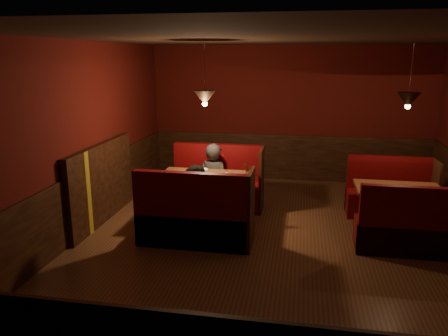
% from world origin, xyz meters
% --- Properties ---
extents(room, '(6.02, 7.02, 2.92)m').
position_xyz_m(room, '(-0.28, 0.05, 1.05)').
color(room, '#56321F').
rests_on(room, ground).
extents(main_table, '(1.51, 0.91, 1.05)m').
position_xyz_m(main_table, '(-1.21, 0.59, 0.62)').
color(main_table, '#4D2C1A').
rests_on(main_table, ground).
extents(main_bench_far, '(1.66, 0.59, 1.13)m').
position_xyz_m(main_bench_far, '(-1.19, 1.45, 0.36)').
color(main_bench_far, '#440905').
rests_on(main_bench_far, ground).
extents(main_bench_near, '(1.66, 0.59, 1.13)m').
position_xyz_m(main_bench_near, '(-1.19, -0.26, 0.36)').
color(main_bench_near, '#440905').
rests_on(main_bench_near, ground).
extents(second_table, '(1.28, 0.82, 0.72)m').
position_xyz_m(second_table, '(1.77, 0.74, 0.53)').
color(second_table, '#4D2C1A').
rests_on(second_table, ground).
extents(second_bench_far, '(1.41, 0.53, 1.01)m').
position_xyz_m(second_bench_far, '(1.79, 1.51, 0.32)').
color(second_bench_far, '#440905').
rests_on(second_bench_far, ground).
extents(second_bench_near, '(1.41, 0.53, 1.01)m').
position_xyz_m(second_bench_near, '(1.79, -0.02, 0.32)').
color(second_bench_near, '#440905').
rests_on(second_bench_near, ground).
extents(diner_a, '(0.66, 0.53, 1.56)m').
position_xyz_m(diner_a, '(-1.22, 1.25, 0.78)').
color(diner_a, '#242424').
rests_on(diner_a, ground).
extents(diner_b, '(0.79, 0.66, 1.48)m').
position_xyz_m(diner_b, '(-1.19, -0.07, 0.74)').
color(diner_b, black).
rests_on(diner_b, ground).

